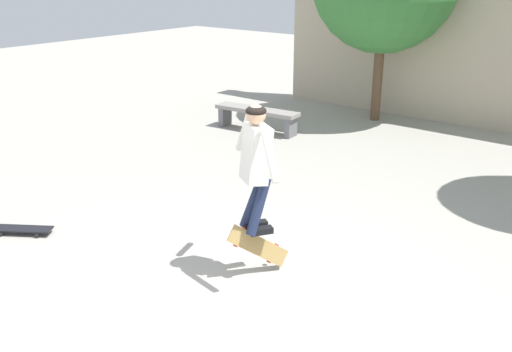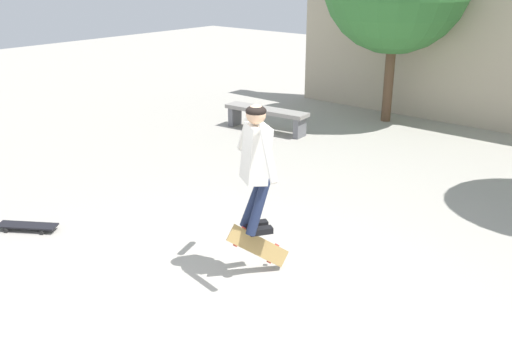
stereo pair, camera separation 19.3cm
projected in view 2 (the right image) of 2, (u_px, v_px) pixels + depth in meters
ground_plane at (231, 299)px, 6.04m from camera, size 40.00×40.00×0.00m
park_bench at (266, 114)px, 11.97m from camera, size 1.92×0.59×0.49m
skater at (256, 158)px, 6.08m from camera, size 1.10×0.73×1.44m
skateboard_flipping at (258, 246)px, 6.43m from camera, size 0.37×0.68×0.61m
skateboard_resting at (27, 225)px, 7.57m from camera, size 0.78×0.62×0.08m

